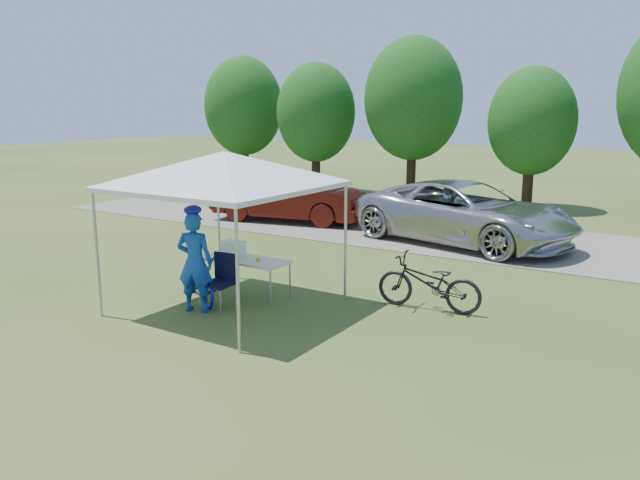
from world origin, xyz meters
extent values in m
plane|color=#2D5119|center=(0.00, 0.00, 0.00)|extent=(100.00, 100.00, 0.00)
cube|color=gray|center=(0.00, 8.00, 0.01)|extent=(24.00, 5.00, 0.02)
cylinder|color=#A5A5AA|center=(-1.50, -1.50, 1.05)|extent=(0.05, 0.05, 2.10)
cylinder|color=#A5A5AA|center=(1.50, -1.50, 1.05)|extent=(0.05, 0.05, 2.10)
cylinder|color=#A5A5AA|center=(-1.50, 1.50, 1.05)|extent=(0.05, 0.05, 2.10)
cylinder|color=#A5A5AA|center=(1.50, 1.50, 1.05)|extent=(0.05, 0.05, 2.10)
cube|color=silver|center=(0.00, 0.00, 2.14)|extent=(3.15, 3.15, 0.08)
pyramid|color=silver|center=(0.00, 0.00, 2.73)|extent=(4.53, 4.53, 0.55)
cylinder|color=#382314|center=(-11.00, 14.00, 0.94)|extent=(0.36, 0.36, 1.89)
ellipsoid|color=#144711|center=(-11.00, 14.00, 3.51)|extent=(3.46, 3.46, 4.32)
cylinder|color=#382314|center=(-7.00, 13.70, 0.88)|extent=(0.36, 0.36, 1.75)
ellipsoid|color=#144711|center=(-7.00, 13.70, 3.25)|extent=(3.20, 3.20, 4.00)
cylinder|color=#382314|center=(-3.00, 14.30, 1.01)|extent=(0.36, 0.36, 2.03)
ellipsoid|color=#144711|center=(-3.00, 14.30, 3.77)|extent=(3.71, 3.71, 4.64)
cylinder|color=#382314|center=(1.50, 14.10, 0.80)|extent=(0.36, 0.36, 1.61)
ellipsoid|color=#144711|center=(1.50, 14.10, 2.99)|extent=(2.94, 2.94, 3.68)
cube|color=white|center=(-0.22, 0.78, 0.67)|extent=(1.68, 0.70, 0.04)
cylinder|color=#A5A5AA|center=(-1.02, 0.49, 0.33)|extent=(0.04, 0.04, 0.65)
cylinder|color=#A5A5AA|center=(0.57, 0.49, 0.33)|extent=(0.04, 0.04, 0.65)
cylinder|color=#A5A5AA|center=(-1.02, 1.08, 0.33)|extent=(0.04, 0.04, 0.65)
cylinder|color=#A5A5AA|center=(0.57, 1.08, 0.33)|extent=(0.04, 0.04, 0.65)
cube|color=black|center=(-0.06, -0.19, 0.46)|extent=(0.52, 0.52, 0.04)
cube|color=black|center=(-0.06, 0.05, 0.72)|extent=(0.49, 0.08, 0.49)
cylinder|color=#A5A5AA|center=(-0.28, -0.41, 0.22)|extent=(0.02, 0.02, 0.44)
cylinder|color=#A5A5AA|center=(0.16, -0.41, 0.22)|extent=(0.02, 0.02, 0.44)
cylinder|color=#A5A5AA|center=(-0.28, 0.03, 0.22)|extent=(0.02, 0.02, 0.44)
cylinder|color=#A5A5AA|center=(0.16, 0.03, 0.22)|extent=(0.02, 0.02, 0.44)
cube|color=white|center=(-0.52, 0.78, 0.82)|extent=(0.41, 0.27, 0.27)
cube|color=white|center=(-0.52, 0.78, 0.98)|extent=(0.43, 0.29, 0.04)
cylinder|color=gold|center=(0.10, 0.73, 0.72)|extent=(0.08, 0.08, 0.06)
imported|color=#1443A5|center=(-0.33, -0.44, 0.87)|extent=(0.73, 0.60, 1.73)
imported|color=#131BAB|center=(-0.74, 0.10, 0.45)|extent=(1.78, 1.44, 0.91)
imported|color=black|center=(3.01, 1.76, 0.48)|extent=(1.90, 0.83, 0.97)
imported|color=#B3B2AE|center=(1.68, 7.29, 0.81)|extent=(6.15, 3.83, 1.59)
imported|color=#430E0B|center=(-3.95, 7.49, 0.80)|extent=(5.00, 2.60, 1.57)
camera|label=1|loc=(6.98, -7.97, 3.44)|focal=35.00mm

